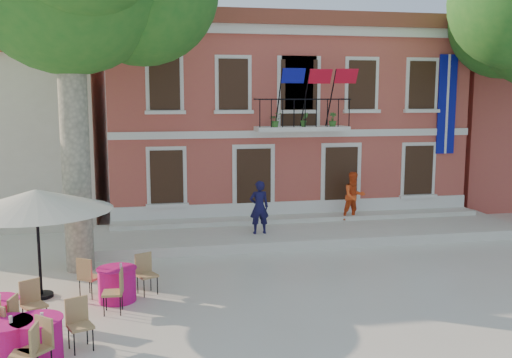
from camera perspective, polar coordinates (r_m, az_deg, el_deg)
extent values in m
plane|color=beige|center=(14.50, 2.72, -10.25)|extent=(90.00, 90.00, 0.00)
cube|color=#B44941|center=(23.96, 1.72, 5.65)|extent=(13.00, 8.00, 7.00)
cube|color=brown|center=(24.08, 1.76, 14.60)|extent=(13.50, 8.50, 0.50)
cube|color=silver|center=(20.23, 4.32, 14.65)|extent=(13.30, 0.35, 0.35)
cube|color=silver|center=(19.65, 4.60, 5.05)|extent=(3.20, 0.90, 0.15)
cube|color=black|center=(19.24, 4.96, 7.95)|extent=(3.20, 0.04, 0.04)
cube|color=#0D128F|center=(22.15, 18.54, 7.08)|extent=(0.70, 0.05, 3.60)
cube|color=#0D1194|center=(18.68, 2.59, 10.26)|extent=(0.76, 0.27, 0.47)
cube|color=red|center=(18.91, 5.29, 10.21)|extent=(0.76, 0.29, 0.47)
cube|color=red|center=(19.18, 7.91, 10.14)|extent=(0.76, 0.27, 0.47)
imported|color=#26591E|center=(19.10, 1.95, 5.92)|extent=(0.43, 0.37, 0.48)
imported|color=#26591E|center=(19.35, 4.85, 5.93)|extent=(0.26, 0.21, 0.48)
imported|color=#26591E|center=(19.65, 7.68, 5.92)|extent=(0.27, 0.27, 0.48)
cube|color=silver|center=(19.05, 5.42, -5.27)|extent=(14.00, 3.40, 0.30)
cylinder|color=#A59E84|center=(15.55, -17.63, 3.17)|extent=(0.73, 0.73, 6.64)
cylinder|color=black|center=(14.34, -20.66, -10.83)|extent=(0.54, 0.54, 0.08)
cylinder|color=black|center=(14.04, -20.89, -6.66)|extent=(0.07, 0.07, 2.24)
cone|color=beige|center=(13.79, -21.13, -1.98)|extent=(3.40, 3.40, 0.49)
imported|color=#121138|center=(17.94, 0.32, -2.83)|extent=(0.62, 0.42, 1.69)
imported|color=#F24F1C|center=(20.12, 9.77, -1.71)|extent=(0.89, 0.73, 1.70)
cylinder|color=#C11286|center=(13.48, -13.72, -10.25)|extent=(0.84, 0.84, 0.75)
cylinder|color=#C11286|center=(13.36, -13.78, -8.68)|extent=(0.90, 0.90, 0.02)
cube|color=tan|center=(12.74, -14.14, -10.89)|extent=(0.45, 0.45, 0.95)
cube|color=tan|center=(13.74, -10.83, -9.36)|extent=(0.56, 0.56, 0.95)
cube|color=tan|center=(13.90, -16.25, -9.35)|extent=(0.58, 0.58, 0.95)
cylinder|color=#C11286|center=(11.10, -23.65, -14.86)|extent=(0.84, 0.84, 0.75)
cylinder|color=#C11286|center=(10.96, -23.77, -13.00)|extent=(0.90, 0.90, 0.02)
cube|color=tan|center=(11.70, -22.16, -13.03)|extent=(0.50, 0.50, 0.95)
cube|color=tan|center=(10.50, -21.18, -15.47)|extent=(0.59, 0.59, 0.95)
cylinder|color=#C11286|center=(11.05, -20.99, -14.81)|extent=(0.84, 0.84, 0.75)
cylinder|color=#C11286|center=(10.91, -21.10, -12.94)|extent=(0.90, 0.90, 0.02)
cube|color=tan|center=(11.54, -23.64, -13.42)|extent=(0.59, 0.59, 0.95)
cube|color=tan|center=(10.36, -22.26, -15.88)|extent=(0.47, 0.47, 0.95)
cube|color=tan|center=(11.18, -17.17, -13.79)|extent=(0.55, 0.55, 0.95)
cube|color=tan|center=(12.48, -21.29, -11.63)|extent=(0.58, 0.58, 0.95)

